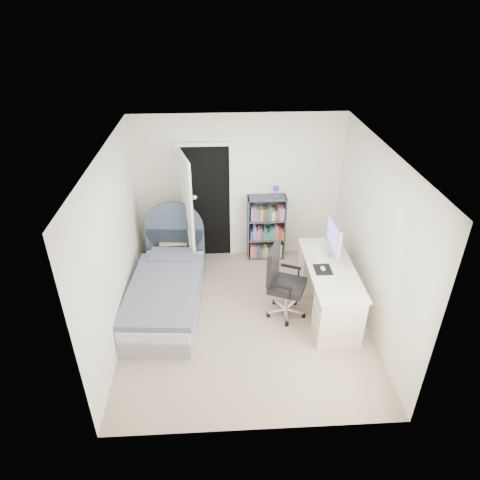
{
  "coord_description": "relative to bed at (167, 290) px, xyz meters",
  "views": [
    {
      "loc": [
        -0.35,
        -4.72,
        4.13
      ],
      "look_at": [
        -0.06,
        0.37,
        1.11
      ],
      "focal_mm": 32.0,
      "sensor_mm": 36.0,
      "label": 1
    }
  ],
  "objects": [
    {
      "name": "floor_lamp",
      "position": [
        0.39,
        0.89,
        0.29
      ],
      "size": [
        0.2,
        0.2,
        1.41
      ],
      "color": "silver",
      "rests_on": "ground"
    },
    {
      "name": "nightstand",
      "position": [
        0.03,
        1.07,
        0.14
      ],
      "size": [
        0.44,
        0.44,
        0.65
      ],
      "color": "tan",
      "rests_on": "ground"
    },
    {
      "name": "office_chair",
      "position": [
        1.65,
        -0.25,
        0.31
      ],
      "size": [
        0.63,
        0.63,
        1.09
      ],
      "color": "silver",
      "rests_on": "ground"
    },
    {
      "name": "desk",
      "position": [
        2.33,
        -0.26,
        0.14
      ],
      "size": [
        0.64,
        1.61,
        1.32
      ],
      "color": "beige",
      "rests_on": "ground"
    },
    {
      "name": "door",
      "position": [
        0.39,
        1.14,
        0.75
      ],
      "size": [
        0.92,
        0.81,
        2.06
      ],
      "color": "black",
      "rests_on": "ground"
    },
    {
      "name": "bed",
      "position": [
        0.0,
        0.0,
        0.0
      ],
      "size": [
        1.12,
        2.14,
        1.27
      ],
      "color": "gray",
      "rests_on": "ground"
    },
    {
      "name": "room_shell",
      "position": [
        1.14,
        -0.38,
        0.96
      ],
      "size": [
        3.5,
        3.7,
        2.6
      ],
      "color": "gray",
      "rests_on": "ground"
    },
    {
      "name": "bookcase",
      "position": [
        1.61,
        1.28,
        0.25
      ],
      "size": [
        0.64,
        0.28,
        1.37
      ],
      "color": "#38404D",
      "rests_on": "ground"
    }
  ]
}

